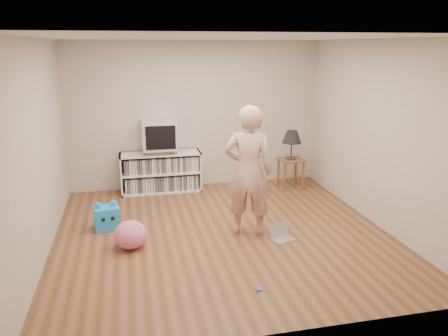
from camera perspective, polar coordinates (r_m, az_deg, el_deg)
name	(u,v)px	position (r m, az deg, el deg)	size (l,w,h in m)	color
ground	(222,233)	(6.11, -0.25, -8.49)	(4.50, 4.50, 0.00)	brown
walls	(222,141)	(5.70, -0.26, 3.52)	(4.52, 4.52, 2.60)	beige
ceiling	(222,37)	(5.57, -0.28, 16.70)	(4.50, 4.50, 0.01)	white
media_unit	(161,172)	(7.80, -8.24, -0.48)	(1.40, 0.45, 0.70)	white
dvd_deck	(160,151)	(7.69, -8.34, 2.24)	(0.45, 0.35, 0.07)	gray
crt_tv	(159,135)	(7.63, -8.43, 4.32)	(0.60, 0.53, 0.50)	#B5B5BB
side_table	(291,166)	(7.91, 8.70, 0.22)	(0.42, 0.42, 0.55)	brown
table_lamp	(292,138)	(7.79, 8.86, 3.95)	(0.34, 0.34, 0.52)	#333333
person	(248,171)	(5.81, 3.21, -0.46)	(0.65, 0.43, 1.78)	#D6A792
laptop	(281,235)	(5.97, 7.45, -8.65)	(0.35, 0.32, 0.20)	silver
playing_cards	(258,289)	(4.83, 4.51, -15.44)	(0.07, 0.09, 0.02)	#495CC2
plush_blue	(107,217)	(6.41, -15.04, -6.25)	(0.38, 0.33, 0.39)	#1D97FE
plush_pink	(131,235)	(5.75, -12.10, -8.52)	(0.42, 0.42, 0.36)	pink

